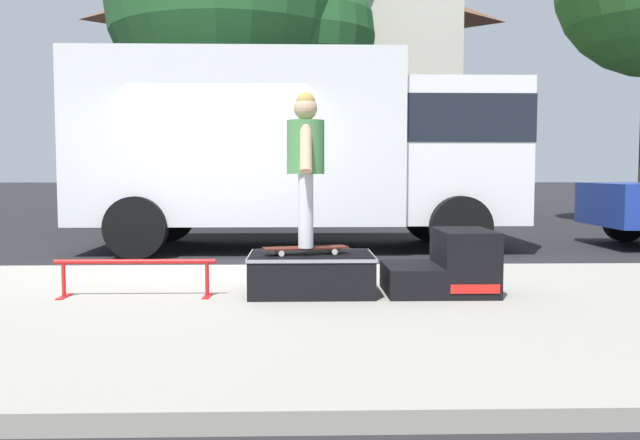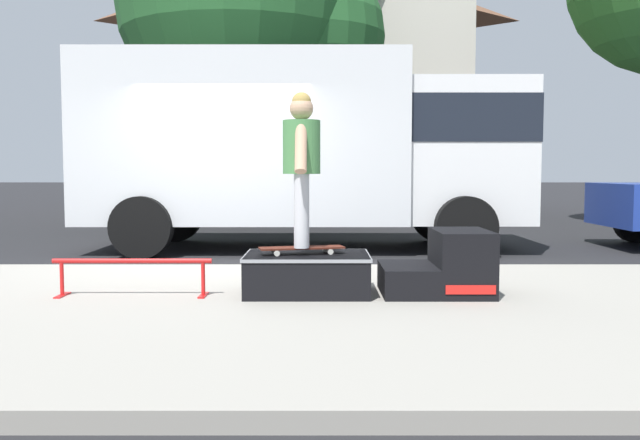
% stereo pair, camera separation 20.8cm
% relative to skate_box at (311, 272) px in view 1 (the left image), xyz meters
% --- Properties ---
extents(ground_plane, '(140.00, 140.00, 0.00)m').
position_rel_skate_box_xyz_m(ground_plane, '(-1.27, 2.44, -0.32)').
color(ground_plane, black).
extents(sidewalk_slab, '(50.00, 5.00, 0.12)m').
position_rel_skate_box_xyz_m(sidewalk_slab, '(-1.27, -0.56, -0.26)').
color(sidewalk_slab, gray).
rests_on(sidewalk_slab, ground).
extents(skate_box, '(1.15, 0.82, 0.37)m').
position_rel_skate_box_xyz_m(skate_box, '(0.00, 0.00, 0.00)').
color(skate_box, black).
rests_on(skate_box, sidewalk_slab).
extents(kicker_ramp, '(0.99, 0.81, 0.59)m').
position_rel_skate_box_xyz_m(kicker_ramp, '(1.27, -0.00, 0.05)').
color(kicker_ramp, black).
rests_on(kicker_ramp, sidewalk_slab).
extents(grind_rail, '(1.45, 0.28, 0.34)m').
position_rel_skate_box_xyz_m(grind_rail, '(-1.59, -0.12, 0.06)').
color(grind_rail, red).
rests_on(grind_rail, sidewalk_slab).
extents(skateboard, '(0.81, 0.38, 0.07)m').
position_rel_skate_box_xyz_m(skateboard, '(-0.05, -0.02, 0.23)').
color(skateboard, '#4C1E14').
rests_on(skateboard, skate_box).
extents(skater_kid, '(0.34, 0.73, 1.41)m').
position_rel_skate_box_xyz_m(skater_kid, '(-0.05, -0.02, 1.07)').
color(skater_kid, silver).
rests_on(skater_kid, skateboard).
extents(box_truck, '(6.91, 2.63, 3.05)m').
position_rel_skate_box_xyz_m(box_truck, '(-0.10, 4.64, 1.38)').
color(box_truck, silver).
rests_on(box_truck, ground).
extents(street_tree_main, '(6.09, 5.54, 7.81)m').
position_rel_skate_box_xyz_m(street_tree_main, '(-1.38, 9.42, 4.56)').
color(street_tree_main, brown).
rests_on(street_tree_main, ground).
extents(house_behind, '(9.54, 8.23, 8.40)m').
position_rel_skate_box_xyz_m(house_behind, '(-0.31, 15.24, 3.92)').
color(house_behind, beige).
rests_on(house_behind, ground).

